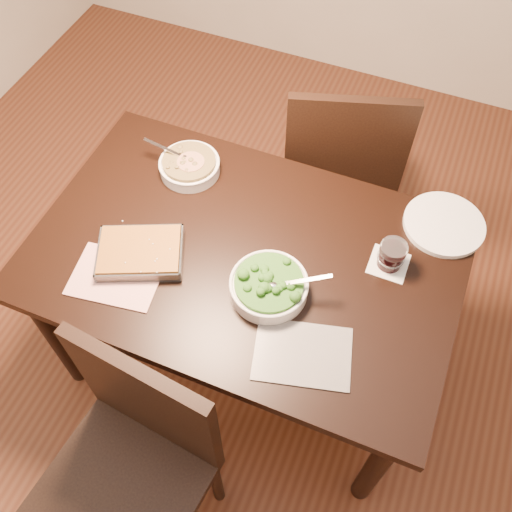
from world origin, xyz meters
TOP-DOWN VIEW (x-y plane):
  - ground at (0.00, 0.00)m, footprint 4.00×4.00m
  - table at (0.00, 0.00)m, footprint 1.40×0.90m
  - magazine_a at (-0.34, -0.24)m, footprint 0.31×0.24m
  - magazine_b at (0.30, -0.26)m, footprint 0.32×0.27m
  - coaster at (0.45, 0.14)m, footprint 0.12×0.12m
  - stew_bowl at (-0.32, 0.26)m, footprint 0.24×0.22m
  - broccoli_bowl at (0.13, -0.10)m, footprint 0.27×0.25m
  - baking_dish at (-0.31, -0.14)m, footprint 0.33×0.29m
  - wine_tumbler at (0.45, 0.14)m, footprint 0.09×0.09m
  - dinner_plate at (0.58, 0.36)m, footprint 0.27×0.27m
  - chair_near at (-0.08, -0.68)m, footprint 0.51×0.51m
  - chair_far at (0.13, 0.70)m, footprint 0.58×0.58m

SIDE VIEW (x-z plane):
  - ground at x=0.00m, z-range 0.00..0.00m
  - chair_near at x=-0.08m, z-range 0.06..1.04m
  - chair_far at x=0.13m, z-range 0.06..1.04m
  - table at x=0.00m, z-range 0.28..1.03m
  - coaster at x=0.45m, z-range 0.75..0.75m
  - magazine_b at x=0.30m, z-range 0.75..0.76m
  - magazine_a at x=-0.34m, z-range 0.75..0.76m
  - dinner_plate at x=0.58m, z-range 0.75..0.77m
  - baking_dish at x=-0.31m, z-range 0.75..0.80m
  - stew_bowl at x=-0.32m, z-range 0.74..0.82m
  - broccoli_bowl at x=0.13m, z-range 0.74..0.83m
  - wine_tumbler at x=0.45m, z-range 0.76..0.85m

